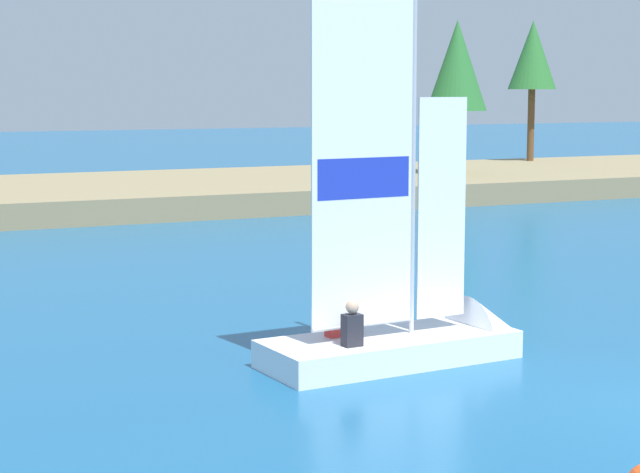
% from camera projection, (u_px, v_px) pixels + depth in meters
% --- Properties ---
extents(shore_bank, '(80.00, 11.40, 0.81)m').
position_uv_depth(shore_bank, '(138.00, 194.00, 40.13)').
color(shore_bank, '#897A56').
rests_on(shore_bank, ground).
extents(shoreline_tree_centre, '(2.39, 2.39, 6.05)m').
position_uv_depth(shoreline_tree_centre, '(457.00, 66.00, 43.58)').
color(shoreline_tree_centre, brown).
rests_on(shoreline_tree_centre, shore_bank).
extents(shoreline_tree_midright, '(2.24, 2.24, 6.50)m').
position_uv_depth(shoreline_tree_midright, '(533.00, 56.00, 51.33)').
color(shoreline_tree_midright, brown).
rests_on(shoreline_tree_midright, shore_bank).
extents(sailboat, '(4.59, 1.83, 6.85)m').
position_uv_depth(sailboat, '(429.00, 328.00, 17.36)').
color(sailboat, white).
rests_on(sailboat, ground).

